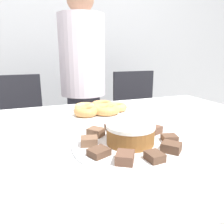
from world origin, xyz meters
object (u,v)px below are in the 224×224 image
office_chair_right (140,125)px  napkin (198,117)px  frosted_cake (130,133)px  office_chair_left (19,140)px  person_standing (83,87)px  plate_cake (130,144)px  plate_donuts (100,112)px

office_chair_right → napkin: office_chair_right is taller
frosted_cake → office_chair_left: bearing=110.7°
office_chair_left → frosted_cake: size_ratio=5.79×
person_standing → office_chair_right: size_ratio=1.70×
plate_cake → napkin: plate_cake is taller
plate_donuts → napkin: plate_donuts is taller
office_chair_left → frosted_cake: office_chair_left is taller
plate_cake → plate_donuts: same height
person_standing → office_chair_right: 0.63m
napkin → plate_donuts: bearing=150.4°
person_standing → frosted_cake: 1.10m
person_standing → plate_donuts: 0.68m
office_chair_left → plate_cake: 1.21m
office_chair_left → napkin: (0.84, -0.90, 0.34)m
plate_cake → napkin: (0.43, 0.18, -0.00)m
plate_cake → plate_donuts: (0.03, 0.41, -0.00)m
office_chair_left → office_chair_right: (1.02, 0.00, 0.00)m
person_standing → frosted_cake: bearing=-95.1°
person_standing → napkin: bearing=-69.8°
person_standing → office_chair_left: (-0.51, -0.00, -0.37)m
plate_donuts → napkin: size_ratio=2.36×
office_chair_left → plate_cake: office_chair_left is taller
napkin → frosted_cake: bearing=-157.1°
office_chair_left → plate_cake: (0.41, -1.09, 0.35)m
frosted_cake → office_chair_right: bearing=60.9°
office_chair_left → napkin: office_chair_left is taller
napkin → plate_cake: bearing=-157.1°
office_chair_left → plate_donuts: 0.88m
office_chair_left → napkin: bearing=-48.3°
office_chair_right → plate_cake: (-0.61, -1.09, 0.35)m
person_standing → frosted_cake: person_standing is taller
plate_cake → frosted_cake: size_ratio=2.39×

